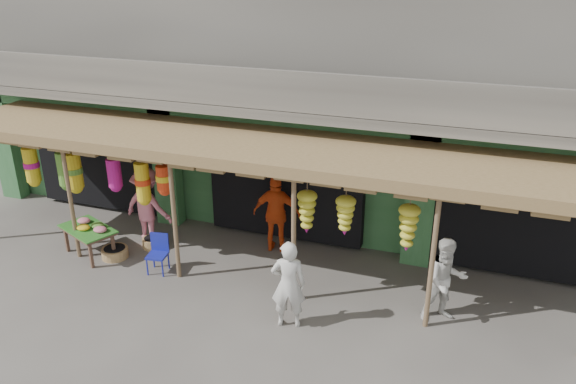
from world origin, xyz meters
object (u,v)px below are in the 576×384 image
(blue_chair, at_px, (158,251))
(person_shopper, at_px, (148,206))
(person_vendor, at_px, (277,213))
(flower_table, at_px, (89,230))
(person_right, at_px, (446,280))
(person_front, at_px, (288,284))

(blue_chair, distance_m, person_shopper, 1.42)
(blue_chair, distance_m, person_vendor, 2.65)
(flower_table, height_order, person_shopper, person_shopper)
(flower_table, bearing_deg, person_right, 24.33)
(flower_table, relative_size, person_shopper, 0.81)
(person_right, xyz_separation_m, person_shopper, (-6.62, 0.80, 0.10))
(person_front, bearing_deg, blue_chair, -31.46)
(person_shopper, bearing_deg, person_vendor, -163.90)
(person_vendor, bearing_deg, person_shopper, 4.00)
(person_right, height_order, person_vendor, person_vendor)
(flower_table, height_order, person_right, person_right)
(flower_table, bearing_deg, person_front, 12.32)
(person_right, xyz_separation_m, person_vendor, (-3.75, 1.44, 0.09))
(person_front, xyz_separation_m, person_shopper, (-4.05, 1.90, 0.07))
(person_vendor, bearing_deg, person_front, 106.26)
(person_right, distance_m, person_shopper, 6.67)
(blue_chair, bearing_deg, person_shopper, 120.99)
(person_right, relative_size, person_vendor, 0.90)
(blue_chair, bearing_deg, person_front, -24.55)
(flower_table, relative_size, person_front, 0.88)
(flower_table, bearing_deg, person_shopper, 69.94)
(person_right, bearing_deg, person_front, 175.41)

